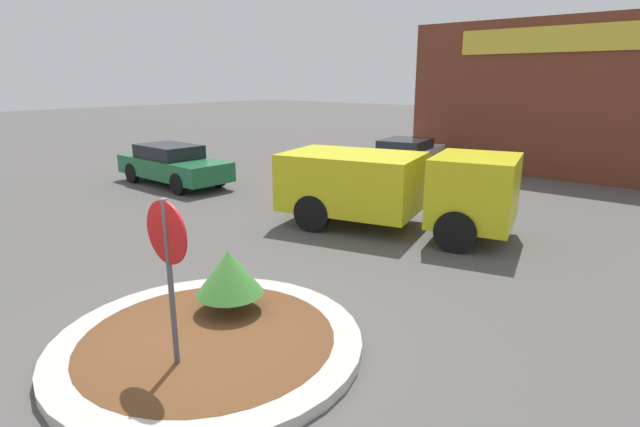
{
  "coord_description": "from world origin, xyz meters",
  "views": [
    {
      "loc": [
        5.26,
        -3.83,
        3.68
      ],
      "look_at": [
        -0.42,
        2.96,
        1.28
      ],
      "focal_mm": 28.0,
      "sensor_mm": 36.0,
      "label": 1
    }
  ],
  "objects": [
    {
      "name": "ground_plane",
      "position": [
        0.0,
        0.0,
        0.0
      ],
      "size": [
        120.0,
        120.0,
        0.0
      ],
      "primitive_type": "plane",
      "color": "#514F4C"
    },
    {
      "name": "traffic_island",
      "position": [
        0.0,
        0.0,
        0.08
      ],
      "size": [
        4.33,
        4.33,
        0.16
      ],
      "color": "#BCB7AD",
      "rests_on": "ground_plane"
    },
    {
      "name": "stop_sign",
      "position": [
        0.22,
        -0.66,
        1.62
      ],
      "size": [
        0.79,
        0.07,
        2.32
      ],
      "color": "#4C4C51",
      "rests_on": "ground_plane"
    },
    {
      "name": "island_shrub",
      "position": [
        -0.41,
        0.76,
        0.8
      ],
      "size": [
        1.04,
        1.04,
        0.99
      ],
      "color": "brown",
      "rests_on": "traffic_island"
    },
    {
      "name": "utility_truck",
      "position": [
        -1.09,
        6.56,
        1.13
      ],
      "size": [
        5.99,
        3.49,
        1.98
      ],
      "rotation": [
        0.0,
        0.0,
        0.24
      ],
      "color": "gold",
      "rests_on": "ground_plane"
    },
    {
      "name": "storefront_building",
      "position": [
        1.05,
        18.87,
        2.92
      ],
      "size": [
        13.8,
        6.07,
        5.84
      ],
      "color": "brown",
      "rests_on": "ground_plane"
    },
    {
      "name": "parked_sedan_white",
      "position": [
        -4.78,
        13.55,
        0.71
      ],
      "size": [
        2.64,
        4.65,
        1.37
      ],
      "rotation": [
        0.0,
        0.0,
        1.75
      ],
      "color": "silver",
      "rests_on": "ground_plane"
    },
    {
      "name": "parked_sedan_green",
      "position": [
        -9.98,
        6.24,
        0.74
      ],
      "size": [
        4.75,
        1.89,
        1.42
      ],
      "rotation": [
        0.0,
        0.0,
        -0.03
      ],
      "color": "#1E6638",
      "rests_on": "ground_plane"
    }
  ]
}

